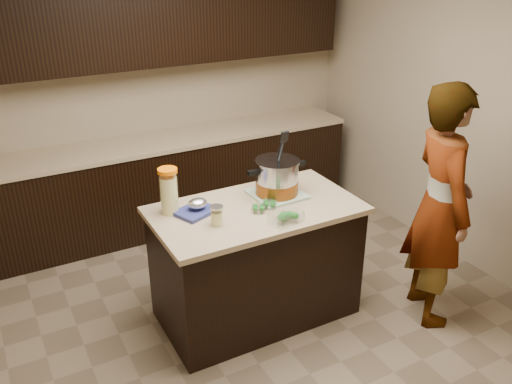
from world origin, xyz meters
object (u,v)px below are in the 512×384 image
stock_pot (277,179)px  lemonade_pitcher (169,193)px  person (440,206)px  island (256,262)px

stock_pot → lemonade_pitcher: (-0.78, 0.10, 0.02)m
person → island: bearing=84.1°
lemonade_pitcher → stock_pot: bearing=-7.6°
stock_pot → person: person is taller
island → stock_pot: stock_pot is taller
island → lemonade_pitcher: lemonade_pitcher is taller
stock_pot → island: bearing=-153.7°
lemonade_pitcher → person: bearing=-25.0°
stock_pot → person: size_ratio=0.26×
lemonade_pitcher → person: person is taller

